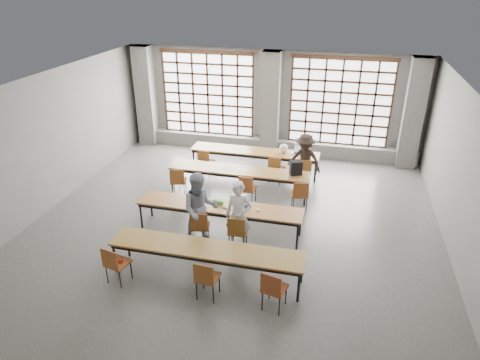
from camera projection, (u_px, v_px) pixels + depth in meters
The scene contains 41 objects.
floor at pixel (231, 232), 10.47m from camera, with size 11.00×11.00×0.00m, color #474744.
ceiling at pixel (229, 90), 8.94m from camera, with size 11.00×11.00×0.00m, color silver.
wall_back at pixel (272, 102), 14.50m from camera, with size 10.00×10.00×0.00m, color #5E5E5C.
wall_front at pixel (107, 357), 4.90m from camera, with size 10.00×10.00×0.00m, color #5E5E5C.
wall_left at pixel (39, 147), 10.77m from camera, with size 11.00×11.00×0.00m, color #5E5E5C.
wall_right at pixel (469, 191), 8.63m from camera, with size 11.00×11.00×0.00m, color #5E5E5C.
column_left at pixel (146, 96), 15.22m from camera, with size 0.60×0.55×3.50m, color #565654.
column_mid at pixel (271, 105), 14.26m from camera, with size 0.60×0.55×3.50m, color #565654.
column_right at pixel (413, 114), 13.30m from camera, with size 0.60×0.55×3.50m, color #565654.
window_left at pixel (208, 95), 14.85m from camera, with size 3.32×0.12×3.00m.
window_right at pixel (340, 103), 13.89m from camera, with size 3.32×0.12×3.00m.
sill_ledge at pixel (270, 146), 14.99m from camera, with size 9.80×0.35×0.50m, color #565654.
desk_row_a at pixel (255, 153), 13.32m from camera, with size 4.00×0.70×0.73m.
desk_row_b at pixel (239, 172), 12.05m from camera, with size 4.00×0.70×0.73m.
desk_row_c at pixel (219, 208), 10.19m from camera, with size 4.00×0.70×0.73m.
desk_row_d at pixel (206, 250), 8.63m from camera, with size 4.00×0.70×0.73m.
chair_back_left at pixel (205, 160), 13.13m from camera, with size 0.48×0.49×0.88m.
chair_back_mid at pixel (276, 167), 12.66m from camera, with size 0.51×0.51×0.88m.
chair_back_right at pixel (304, 170), 12.48m from camera, with size 0.49×0.49×0.88m.
chair_mid_left at pixel (178, 179), 11.90m from camera, with size 0.50×0.50×0.88m.
chair_mid_centre at pixel (247, 187), 11.47m from camera, with size 0.46×0.46×0.88m.
chair_mid_right at pixel (300, 193), 11.17m from camera, with size 0.50×0.51×0.88m.
chair_front_left at pixel (200, 225), 9.76m from camera, with size 0.50×0.50×0.88m.
chair_front_right at pixel (237, 230), 9.57m from camera, with size 0.44×0.44×0.88m.
chair_near_left at pixel (115, 262), 8.51m from camera, with size 0.51×0.51×0.88m.
chair_near_mid at pixel (206, 276), 8.10m from camera, with size 0.45×0.45×0.88m.
chair_near_right at pixel (273, 287), 7.82m from camera, with size 0.50×0.51×0.88m.
student_male at pixel (238, 216), 9.56m from camera, with size 0.60×0.39×1.65m, color silver.
student_female at pixel (200, 209), 9.73m from camera, with size 0.85×0.66×1.75m, color #182449.
student_back at pixel (305, 160), 12.48m from camera, with size 1.02×0.59×1.58m, color black.
laptop_front at pixel (242, 204), 10.11m from camera, with size 0.42×0.38×0.26m.
laptop_back at pixel (299, 152), 13.07m from camera, with size 0.41×0.37×0.26m.
mouse at pixel (258, 210), 9.93m from camera, with size 0.10×0.06×0.04m, color white.
green_box at pixel (218, 202), 10.22m from camera, with size 0.25×0.09×0.09m, color #338A2D.
phone at pixel (225, 208), 10.03m from camera, with size 0.13×0.06×0.01m, color black.
paper_sheet_a at pixel (219, 167), 12.19m from camera, with size 0.30×0.21×0.00m, color white.
paper_sheet_b at pixel (228, 169), 12.04m from camera, with size 0.30×0.21×0.00m, color silver.
paper_sheet_c at pixel (242, 170), 12.00m from camera, with size 0.30×0.21×0.00m, color white.
backpack at pixel (296, 168), 11.63m from camera, with size 0.32×0.20×0.40m, color black.
plastic_bag at pixel (284, 148), 13.08m from camera, with size 0.26×0.21×0.29m, color white.
red_pouch at pixel (118, 261), 8.59m from camera, with size 0.20×0.08×0.06m, color maroon.
Camera 1 is at (2.32, -8.55, 5.72)m, focal length 32.00 mm.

